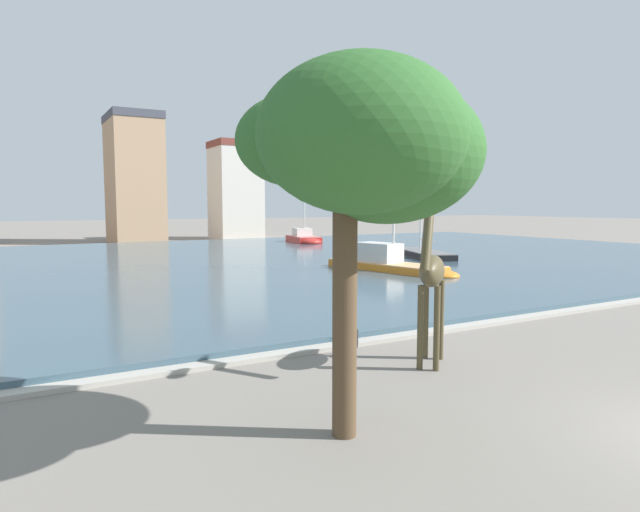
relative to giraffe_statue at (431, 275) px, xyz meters
name	(u,v)px	position (x,y,z in m)	size (l,w,h in m)	color
harbor_water	(194,264)	(1.27, 24.92, -2.18)	(85.79, 44.11, 0.28)	#3D5666
quay_edge_coping	(405,336)	(1.27, 2.61, -2.26)	(85.79, 0.50, 0.12)	#ADA89E
giraffe_statue	(431,275)	(0.00, 0.00, 0.00)	(2.17, 2.03, 4.55)	#4C4228
sailboat_red	(305,239)	(16.58, 38.05, -1.73)	(3.16, 6.07, 8.21)	red
sailboat_black	(419,254)	(17.18, 20.98, -1.93)	(4.56, 8.41, 8.60)	black
sailboat_orange	(392,265)	(9.96, 14.79, -1.74)	(3.79, 9.01, 8.41)	orange
shade_tree	(359,146)	(-4.01, -2.71, 2.73)	(4.28, 4.79, 6.32)	brown
mooring_bollard	(354,338)	(-0.68, 2.46, -2.07)	(0.24, 0.24, 0.50)	#232326
townhouse_end_terrace	(134,179)	(2.58, 50.72, 4.54)	(5.17, 7.73, 13.69)	tan
townhouse_corner_house	(236,190)	(14.30, 51.30, 3.47)	(5.34, 5.49, 11.56)	beige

